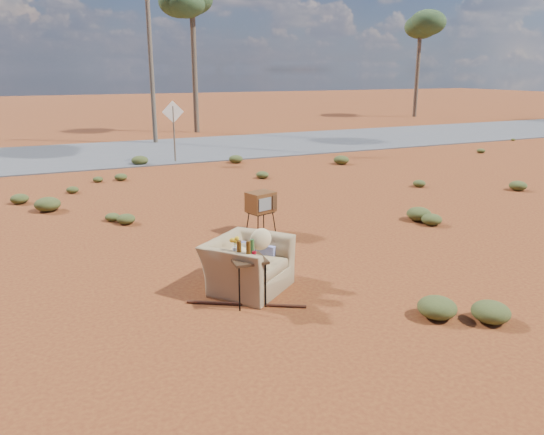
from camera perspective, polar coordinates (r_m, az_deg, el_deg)
name	(u,v)px	position (r m, az deg, el deg)	size (l,w,h in m)	color
ground	(278,289)	(8.16, 0.70, -7.75)	(140.00, 140.00, 0.00)	brown
highway	(120,153)	(22.24, -16.06, 6.69)	(140.00, 7.00, 0.04)	#565659
armchair	(250,256)	(8.10, -2.40, -4.20)	(1.53, 1.58, 1.05)	#91774F
tv_unit	(261,203)	(10.78, -1.20, 1.62)	(0.62, 0.55, 0.85)	black
side_table	(245,256)	(7.46, -2.90, -4.19)	(0.51, 0.51, 0.97)	#3B2515
rusty_bar	(246,304)	(7.64, -2.81, -9.28)	(0.05, 0.05, 1.72)	#502615
road_sign	(173,120)	(19.43, -10.56, 10.23)	(0.78, 0.06, 2.19)	brown
eucalyptus_center	(192,4)	(29.13, -8.60, 21.74)	(3.20, 3.20, 7.60)	brown
eucalyptus_right	(420,29)	(39.86, 15.68, 18.95)	(3.20, 3.20, 7.10)	brown
utility_pole_center	(150,48)	(24.84, -12.98, 17.33)	(1.40, 0.20, 8.00)	brown
scrub_patch	(159,216)	(11.84, -12.07, 0.11)	(17.49, 8.07, 0.33)	#454C21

